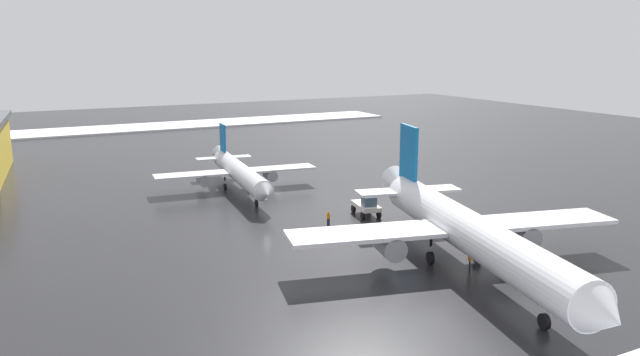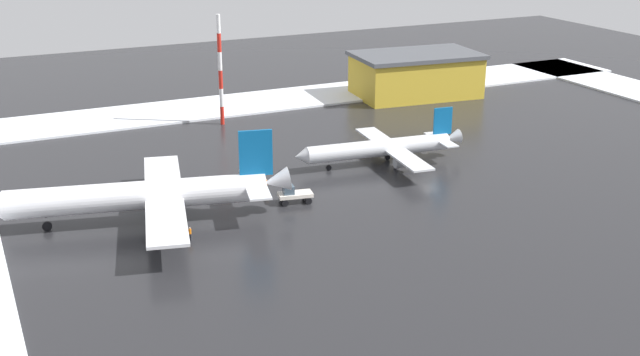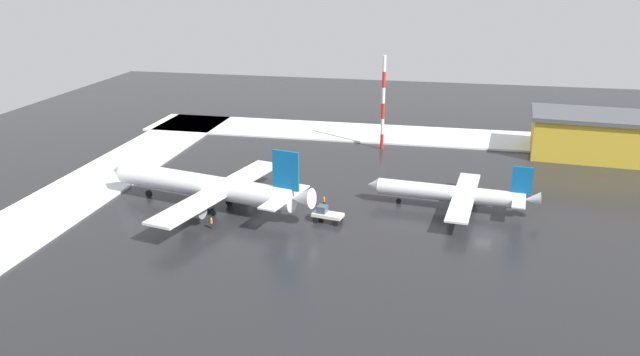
% 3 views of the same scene
% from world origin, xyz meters
% --- Properties ---
extents(ground_plane, '(240.00, 240.00, 0.00)m').
position_xyz_m(ground_plane, '(0.00, 0.00, 0.00)').
color(ground_plane, '#232326').
extents(snow_bank_left, '(14.00, 116.00, 0.39)m').
position_xyz_m(snow_bank_left, '(-67.00, 0.00, 0.20)').
color(snow_bank_left, white).
rests_on(snow_bank_left, ground_plane).
extents(airplane_parked_portside, '(37.65, 31.56, 11.29)m').
position_xyz_m(airplane_parked_portside, '(42.73, 0.80, 3.73)').
color(airplane_parked_portside, white).
rests_on(airplane_parked_portside, ground_plane).
extents(airplane_far_rear, '(27.29, 22.70, 8.10)m').
position_xyz_m(airplane_far_rear, '(4.62, -6.63, 2.68)').
color(airplane_far_rear, silver).
rests_on(airplane_far_rear, ground_plane).
extents(pushback_tug, '(4.92, 3.01, 2.50)m').
position_xyz_m(pushback_tug, '(23.31, 2.36, 1.28)').
color(pushback_tug, silver).
rests_on(pushback_tug, ground_plane).
extents(ground_crew_mid_apron, '(0.36, 0.36, 1.71)m').
position_xyz_m(ground_crew_mid_apron, '(39.40, 8.37, 0.97)').
color(ground_crew_mid_apron, black).
rests_on(ground_crew_mid_apron, ground_plane).
extents(ground_crew_near_tug, '(0.36, 0.36, 1.71)m').
position_xyz_m(ground_crew_near_tug, '(42.73, 1.34, 0.97)').
color(ground_crew_near_tug, black).
rests_on(ground_crew_near_tug, ground_plane).
extents(ground_crew_beside_wing, '(0.36, 0.36, 1.71)m').
position_xyz_m(ground_crew_beside_wing, '(24.89, -3.59, 0.97)').
color(ground_crew_beside_wing, black).
rests_on(ground_crew_beside_wing, ground_plane).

